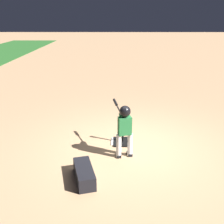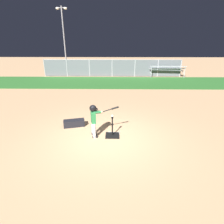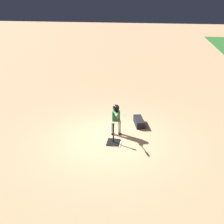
# 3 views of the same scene
# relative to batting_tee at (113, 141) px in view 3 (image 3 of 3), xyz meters

# --- Properties ---
(ground_plane) EXTENTS (90.00, 90.00, 0.00)m
(ground_plane) POSITION_rel_batting_tee_xyz_m (-0.24, -0.21, -0.09)
(ground_plane) COLOR tan
(home_plate) EXTENTS (0.46, 0.46, 0.02)m
(home_plate) POSITION_rel_batting_tee_xyz_m (0.05, 0.07, -0.08)
(home_plate) COLOR white
(home_plate) RESTS_ON ground_plane
(batting_tee) EXTENTS (0.50, 0.45, 0.76)m
(batting_tee) POSITION_rel_batting_tee_xyz_m (0.00, 0.00, 0.00)
(batting_tee) COLOR black
(batting_tee) RESTS_ON ground_plane
(batter_child) EXTENTS (1.04, 0.46, 1.21)m
(batter_child) POSITION_rel_batting_tee_xyz_m (-0.65, -0.00, 0.68)
(batter_child) COLOR silver
(batter_child) RESTS_ON ground_plane
(baseball) EXTENTS (0.07, 0.07, 0.07)m
(baseball) POSITION_rel_batting_tee_xyz_m (0.00, 0.00, 0.71)
(baseball) COLOR white
(baseball) RESTS_ON batting_tee
(equipment_bag) EXTENTS (0.89, 0.53, 0.28)m
(equipment_bag) POSITION_rel_batting_tee_xyz_m (-1.59, 0.80, 0.05)
(equipment_bag) COLOR black
(equipment_bag) RESTS_ON ground_plane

